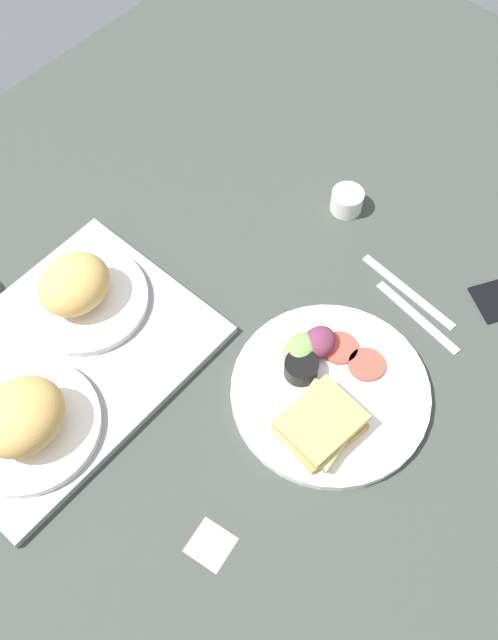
# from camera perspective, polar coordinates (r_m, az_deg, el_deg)

# --- Properties ---
(ground_plane) EXTENTS (1.90, 1.50, 0.03)m
(ground_plane) POSITION_cam_1_polar(r_m,az_deg,el_deg) (1.18, 0.44, -2.83)
(ground_plane) COLOR #383D38
(serving_tray) EXTENTS (0.45, 0.34, 0.02)m
(serving_tray) POSITION_cam_1_polar(r_m,az_deg,el_deg) (1.18, -14.29, -3.29)
(serving_tray) COLOR gray
(serving_tray) RESTS_ON ground_plane
(bread_plate_near) EXTENTS (0.21, 0.21, 0.10)m
(bread_plate_near) POSITION_cam_1_polar(r_m,az_deg,el_deg) (1.10, -16.91, -7.35)
(bread_plate_near) COLOR white
(bread_plate_near) RESTS_ON serving_tray
(bread_plate_far) EXTENTS (0.20, 0.20, 0.09)m
(bread_plate_far) POSITION_cam_1_polar(r_m,az_deg,el_deg) (1.19, -12.96, 2.25)
(bread_plate_far) COLOR white
(bread_plate_far) RESTS_ON serving_tray
(plate_with_salad) EXTENTS (0.30, 0.30, 0.05)m
(plate_with_salad) POSITION_cam_1_polar(r_m,az_deg,el_deg) (1.12, 5.93, -5.45)
(plate_with_salad) COLOR white
(plate_with_salad) RESTS_ON ground_plane
(espresso_cup) EXTENTS (0.06, 0.06, 0.04)m
(espresso_cup) POSITION_cam_1_polar(r_m,az_deg,el_deg) (1.32, 7.54, 9.07)
(espresso_cup) COLOR silver
(espresso_cup) RESTS_ON ground_plane
(fork) EXTENTS (0.04, 0.17, 0.01)m
(fork) POSITION_cam_1_polar(r_m,az_deg,el_deg) (1.22, 12.82, 0.24)
(fork) COLOR #B7B7BC
(fork) RESTS_ON ground_plane
(knife) EXTENTS (0.03, 0.19, 0.01)m
(knife) POSITION_cam_1_polar(r_m,az_deg,el_deg) (1.24, 12.13, 2.18)
(knife) COLOR #B7B7BC
(knife) RESTS_ON ground_plane
(sticky_note) EXTENTS (0.06, 0.06, 0.00)m
(sticky_note) POSITION_cam_1_polar(r_m,az_deg,el_deg) (1.06, -2.96, -16.88)
(sticky_note) COLOR pink
(sticky_note) RESTS_ON ground_plane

